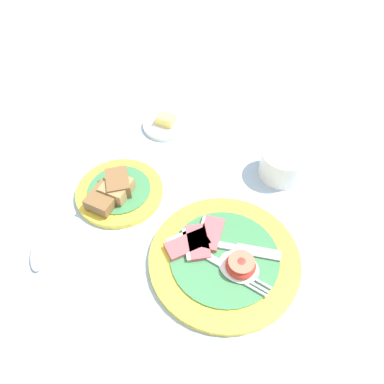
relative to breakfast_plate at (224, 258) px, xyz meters
name	(u,v)px	position (x,y,z in m)	size (l,w,h in m)	color
ground_plane	(167,238)	(-0.11, -0.02, -0.01)	(3.00, 3.00, 0.00)	#A3BCD1
breakfast_plate	(224,258)	(0.00, 0.00, 0.00)	(0.27, 0.27, 0.04)	yellow
bread_plate	(118,191)	(-0.25, 0.01, 0.01)	(0.17, 0.17, 0.05)	yellow
sugar_cup	(283,163)	(-0.01, 0.25, 0.02)	(0.09, 0.09, 0.06)	white
butter_dish	(166,124)	(-0.30, 0.23, 0.00)	(0.11, 0.11, 0.03)	silver
teaspoon_by_saucer	(39,241)	(-0.30, -0.16, -0.01)	(0.15, 0.15, 0.01)	silver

